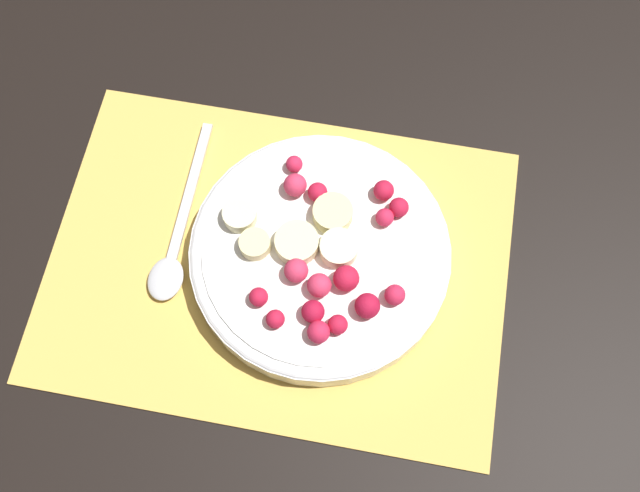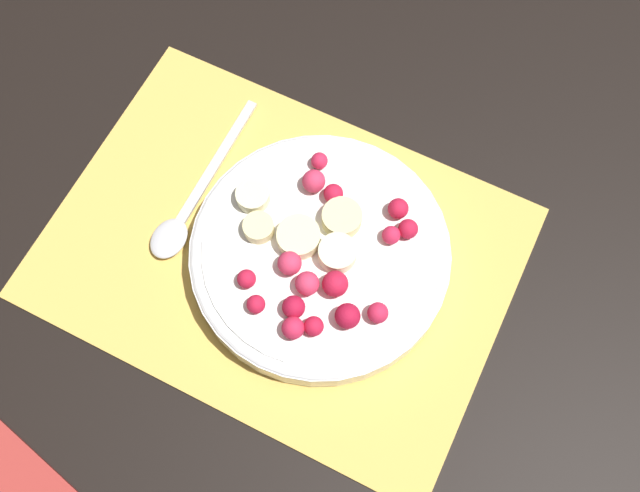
{
  "view_description": "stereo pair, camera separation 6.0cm",
  "coord_description": "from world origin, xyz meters",
  "views": [
    {
      "loc": [
        0.07,
        -0.2,
        0.6
      ],
      "look_at": [
        0.04,
        0.01,
        0.04
      ],
      "focal_mm": 40.0,
      "sensor_mm": 36.0,
      "label": 1
    },
    {
      "loc": [
        0.13,
        -0.18,
        0.6
      ],
      "look_at": [
        0.04,
        0.01,
        0.04
      ],
      "focal_mm": 40.0,
      "sensor_mm": 36.0,
      "label": 2
    }
  ],
  "objects": [
    {
      "name": "ground_plane",
      "position": [
        0.0,
        0.0,
        0.0
      ],
      "size": [
        3.0,
        3.0,
        0.0
      ],
      "primitive_type": "plane",
      "color": "black"
    },
    {
      "name": "placemat",
      "position": [
        0.0,
        0.0,
        0.0
      ],
      "size": [
        0.4,
        0.29,
        0.01
      ],
      "color": "#E0B251",
      "rests_on": "ground_plane"
    },
    {
      "name": "fruit_bowl",
      "position": [
        0.04,
        0.01,
        0.02
      ],
      "size": [
        0.22,
        0.22,
        0.05
      ],
      "color": "white",
      "rests_on": "placemat"
    },
    {
      "name": "spoon",
      "position": [
        -0.09,
        -0.01,
        0.01
      ],
      "size": [
        0.03,
        0.18,
        0.01
      ],
      "rotation": [
        0.0,
        0.0,
        4.71
      ],
      "color": "silver",
      "rests_on": "placemat"
    }
  ]
}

